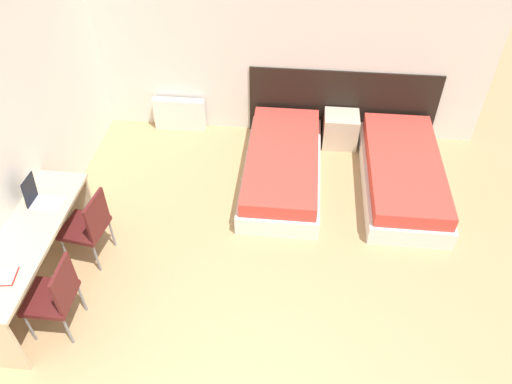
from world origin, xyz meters
The scene contains 11 objects.
wall_back centered at (0.00, 4.32, 1.35)m, with size 5.54×0.05×2.70m.
wall_left centered at (-2.30, 2.15, 1.35)m, with size 0.05×5.29×2.70m.
headboard_panel centered at (0.97, 4.28, 0.48)m, with size 2.48×0.03×0.96m.
bed_near_window centered at (0.24, 3.24, 0.20)m, with size 0.93×2.01×0.41m.
bed_near_door centered at (1.69, 3.24, 0.20)m, with size 0.93×2.01×0.41m.
nightstand centered at (0.97, 4.06, 0.23)m, with size 0.45×0.39×0.45m.
radiator centered at (-1.25, 4.20, 0.23)m, with size 0.71×0.12×0.46m.
desk centered at (-2.02, 1.37, 0.56)m, with size 0.51×1.82×0.73m.
chair_near_laptop centered at (-1.64, 1.79, 0.48)m, with size 0.47×0.47×0.85m.
chair_near_notebook centered at (-1.64, 0.94, 0.48)m, with size 0.42×0.42×0.85m.
laptop centered at (-2.03, 1.79, 0.80)m, with size 0.32×0.23×0.32m.
Camera 1 is at (0.39, -1.50, 4.10)m, focal length 35.00 mm.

